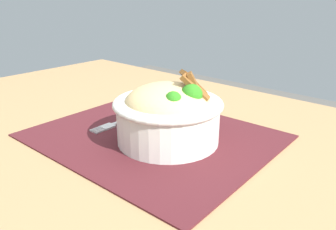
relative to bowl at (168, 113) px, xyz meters
name	(u,v)px	position (x,y,z in m)	size (l,w,h in m)	color
table	(153,168)	(0.05, -0.01, -0.13)	(1.34, 0.80, 0.77)	#99754C
placemat	(153,136)	(0.04, 0.00, -0.06)	(0.43, 0.35, 0.00)	#47191E
bowl	(168,113)	(0.00, 0.00, 0.00)	(0.19, 0.19, 0.13)	silver
fork	(116,123)	(0.13, 0.01, -0.05)	(0.02, 0.13, 0.00)	silver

